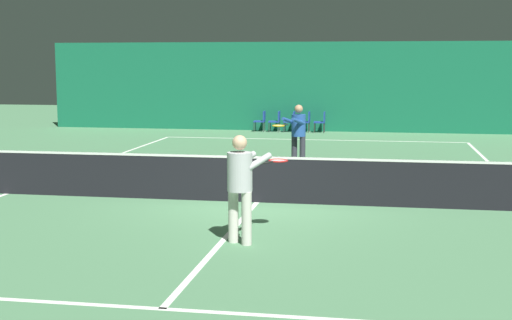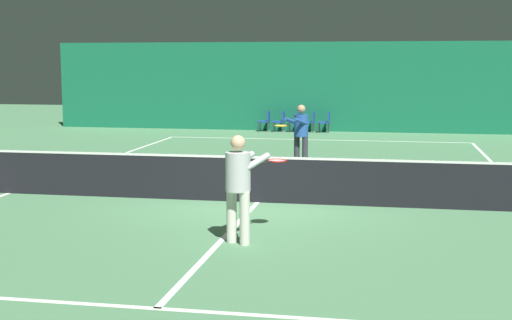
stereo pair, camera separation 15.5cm
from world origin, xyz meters
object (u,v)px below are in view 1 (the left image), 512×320
tennis_net (257,178)px  courtside_chair_4 (321,121)px  courtside_chair_1 (276,120)px  courtside_chair_3 (306,120)px  player_near (242,181)px  player_far (298,131)px  courtside_chair_2 (291,120)px  courtside_chair_0 (261,120)px

tennis_net → courtside_chair_4: (0.09, 14.65, -0.03)m
courtside_chair_1 → courtside_chair_4: 1.84m
courtside_chair_1 → courtside_chair_3: size_ratio=1.00×
player_near → player_far: size_ratio=1.02×
player_near → player_far: bearing=28.8°
courtside_chair_4 → player_far: bearing=0.8°
tennis_net → courtside_chair_2: 14.69m
courtside_chair_0 → courtside_chair_2: same height
courtside_chair_0 → courtside_chair_3: size_ratio=1.00×
player_far → courtside_chair_0: size_ratio=2.00×
player_far → courtside_chair_3: size_ratio=2.00×
courtside_chair_3 → player_near: bearing=2.7°
tennis_net → courtside_chair_2: bearing=94.4°
tennis_net → player_far: bearing=87.5°
player_near → courtside_chair_2: 17.97m
courtside_chair_2 → courtside_chair_1: bearing=-90.0°
courtside_chair_3 → courtside_chair_4: bearing=90.0°
tennis_net → courtside_chair_3: bearing=92.0°
player_near → courtside_chair_2: size_ratio=2.04×
player_near → courtside_chair_0: 18.12m
player_far → player_near: bearing=26.0°
player_far → courtside_chair_4: size_ratio=2.00×
player_near → tennis_net: bearing=33.8°
player_near → courtside_chair_4: bearing=28.9°
player_far → courtside_chair_1: bearing=-142.9°
player_near → courtside_chair_0: bearing=36.7°
tennis_net → courtside_chair_0: tennis_net is taller
player_far → courtside_chair_2: player_far is taller
tennis_net → courtside_chair_2: size_ratio=14.29×
courtside_chair_3 → courtside_chair_1: bearing=-90.0°
player_near → courtside_chair_0: (-2.69, 17.91, -0.51)m
player_near → courtside_chair_2: (-1.46, 17.91, -0.51)m
player_near → courtside_chair_4: 17.92m
tennis_net → player_near: (0.32, -3.26, 0.49)m
player_near → courtside_chair_4: (-0.23, 17.91, -0.51)m
courtside_chair_2 → courtside_chair_3: size_ratio=1.00×
player_near → courtside_chair_1: 18.03m
player_near → player_far: player_near is taller
courtside_chair_0 → courtside_chair_3: bearing=90.0°
player_far → courtside_chair_4: bearing=-153.9°
courtside_chair_0 → courtside_chair_3: (1.84, 0.00, 0.00)m
player_far → courtside_chair_0: 9.85m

